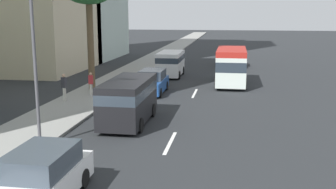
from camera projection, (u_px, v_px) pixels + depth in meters
ground_plane at (202, 78)px, 36.00m from camera, size 198.00×198.00×0.00m
sidewalk_right at (127, 75)px, 37.07m from camera, size 162.00×3.65×0.15m
lane_stripe_mid at (170, 143)px, 18.10m from camera, size 3.20×0.16×0.01m
lane_stripe_far at (195, 93)px, 29.11m from camera, size 3.20×0.16×0.01m
minibus_lead at (231, 65)px, 32.21m from camera, size 6.07×2.37×2.89m
van_second at (129, 98)px, 21.04m from camera, size 5.20×2.13×2.31m
car_third at (152, 82)px, 29.15m from camera, size 4.37×1.85×1.66m
van_fourth at (171, 62)px, 36.65m from camera, size 4.75×2.10×2.22m
car_fifth at (235, 59)px, 43.67m from camera, size 4.62×1.92×1.63m
car_sixth at (40, 179)px, 12.19m from camera, size 4.50×1.88×1.67m
pedestrian_near_lamp at (64, 86)px, 25.83m from camera, size 0.33×0.38×1.74m
pedestrian_mid_block at (91, 83)px, 27.77m from camera, size 0.31×0.37×1.54m
palm_tree at (89, 0)px, 28.80m from camera, size 3.04×3.04×7.47m
street_lamp at (36, 41)px, 16.72m from camera, size 0.24×0.97×7.15m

